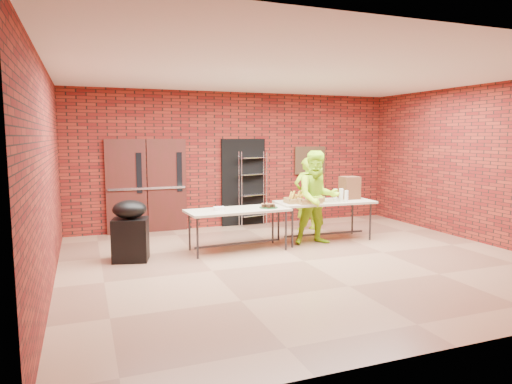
{
  "coord_description": "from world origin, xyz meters",
  "views": [
    {
      "loc": [
        -3.53,
        -6.93,
        2.16
      ],
      "look_at": [
        -0.36,
        1.4,
        1.07
      ],
      "focal_mm": 32.0,
      "sensor_mm": 36.0,
      "label": 1
    }
  ],
  "objects_px": {
    "covered_grill": "(130,231)",
    "volunteer_man": "(317,198)",
    "table_right": "(325,204)",
    "coffee_dispenser": "(350,188)",
    "table_left": "(238,213)",
    "volunteer_woman": "(306,194)",
    "wire_rack": "(253,189)"
  },
  "relations": [
    {
      "from": "covered_grill",
      "to": "volunteer_man",
      "type": "relative_size",
      "value": 0.57
    },
    {
      "from": "table_right",
      "to": "coffee_dispenser",
      "type": "relative_size",
      "value": 4.28
    },
    {
      "from": "covered_grill",
      "to": "table_left",
      "type": "bearing_deg",
      "value": 14.8
    },
    {
      "from": "table_right",
      "to": "volunteer_man",
      "type": "height_order",
      "value": "volunteer_man"
    },
    {
      "from": "table_right",
      "to": "volunteer_man",
      "type": "distance_m",
      "value": 0.41
    },
    {
      "from": "coffee_dispenser",
      "to": "volunteer_woman",
      "type": "height_order",
      "value": "volunteer_woman"
    },
    {
      "from": "wire_rack",
      "to": "table_right",
      "type": "relative_size",
      "value": 0.88
    },
    {
      "from": "volunteer_man",
      "to": "coffee_dispenser",
      "type": "bearing_deg",
      "value": 27.29
    },
    {
      "from": "table_right",
      "to": "coffee_dispenser",
      "type": "distance_m",
      "value": 0.73
    },
    {
      "from": "covered_grill",
      "to": "volunteer_woman",
      "type": "distance_m",
      "value": 4.28
    },
    {
      "from": "wire_rack",
      "to": "volunteer_woman",
      "type": "height_order",
      "value": "wire_rack"
    },
    {
      "from": "table_right",
      "to": "covered_grill",
      "type": "distance_m",
      "value": 3.94
    },
    {
      "from": "coffee_dispenser",
      "to": "volunteer_man",
      "type": "xyz_separation_m",
      "value": [
        -0.95,
        -0.33,
        -0.13
      ]
    },
    {
      "from": "table_right",
      "to": "volunteer_woman",
      "type": "bearing_deg",
      "value": 85.34
    },
    {
      "from": "volunteer_woman",
      "to": "volunteer_man",
      "type": "relative_size",
      "value": 0.89
    },
    {
      "from": "wire_rack",
      "to": "coffee_dispenser",
      "type": "height_order",
      "value": "wire_rack"
    },
    {
      "from": "table_right",
      "to": "volunteer_woman",
      "type": "distance_m",
      "value": 1.11
    },
    {
      "from": "wire_rack",
      "to": "covered_grill",
      "type": "bearing_deg",
      "value": -158.15
    },
    {
      "from": "coffee_dispenser",
      "to": "volunteer_woman",
      "type": "xyz_separation_m",
      "value": [
        -0.52,
        0.99,
        -0.23
      ]
    },
    {
      "from": "wire_rack",
      "to": "coffee_dispenser",
      "type": "bearing_deg",
      "value": -66.06
    },
    {
      "from": "covered_grill",
      "to": "volunteer_woman",
      "type": "xyz_separation_m",
      "value": [
        4.07,
        1.29,
        0.3
      ]
    },
    {
      "from": "wire_rack",
      "to": "table_right",
      "type": "xyz_separation_m",
      "value": [
        0.83,
        -2.03,
        -0.14
      ]
    },
    {
      "from": "table_left",
      "to": "volunteer_woman",
      "type": "distance_m",
      "value": 2.45
    },
    {
      "from": "table_left",
      "to": "coffee_dispenser",
      "type": "xyz_separation_m",
      "value": [
        2.62,
        0.27,
        0.34
      ]
    },
    {
      "from": "wire_rack",
      "to": "table_left",
      "type": "xyz_separation_m",
      "value": [
        -1.13,
        -2.19,
        -0.17
      ]
    },
    {
      "from": "wire_rack",
      "to": "table_right",
      "type": "distance_m",
      "value": 2.2
    },
    {
      "from": "volunteer_man",
      "to": "covered_grill",
      "type": "bearing_deg",
      "value": -172.17
    },
    {
      "from": "volunteer_woman",
      "to": "table_left",
      "type": "bearing_deg",
      "value": 27.77
    },
    {
      "from": "volunteer_woman",
      "to": "wire_rack",
      "type": "bearing_deg",
      "value": -47.28
    },
    {
      "from": "table_left",
      "to": "covered_grill",
      "type": "bearing_deg",
      "value": 177.03
    },
    {
      "from": "covered_grill",
      "to": "wire_rack",
      "type": "bearing_deg",
      "value": 49.64
    },
    {
      "from": "covered_grill",
      "to": "coffee_dispenser",
      "type": "bearing_deg",
      "value": 17.7
    }
  ]
}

